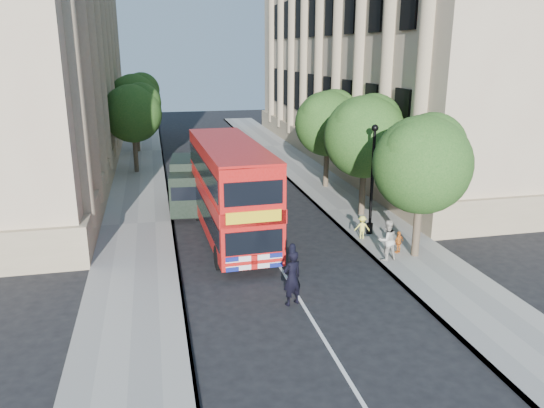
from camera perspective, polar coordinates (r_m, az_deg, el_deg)
ground at (r=18.80m, az=3.27°, el=-10.64°), size 120.00×120.00×0.00m
pavement_right at (r=29.34m, az=8.75°, el=-0.59°), size 3.50×80.00×0.12m
pavement_left at (r=27.44m, az=-14.26°, el=-2.12°), size 3.50×80.00×0.12m
building_right at (r=44.14m, az=12.61°, el=16.62°), size 12.00×38.00×18.00m
building_left at (r=41.10m, az=-26.52°, el=15.40°), size 12.00×38.00×18.00m
tree_right_near at (r=22.24m, az=15.93°, el=4.65°), size 4.00×4.00×6.08m
tree_right_mid at (r=27.54m, az=10.05°, el=7.60°), size 4.20×4.20×6.37m
tree_right_far at (r=33.12m, az=6.04°, el=8.98°), size 4.00×4.00×6.15m
tree_left_far at (r=38.35m, az=-14.72°, el=9.74°), size 4.00×4.00×6.30m
tree_left_back at (r=46.29m, az=-14.49°, el=11.14°), size 4.20×4.20×6.65m
lamp_post at (r=24.86m, az=10.70°, el=2.07°), size 0.32×0.32×5.16m
double_decker_bus at (r=24.11m, az=-4.49°, el=1.69°), size 2.88×9.63×4.41m
box_van at (r=29.03m, az=-8.77°, el=1.89°), size 2.43×5.03×2.79m
police_constable at (r=18.31m, az=2.17°, el=-7.95°), size 0.85×0.71×1.99m
woman_pedestrian at (r=22.29m, az=12.27°, el=-3.81°), size 0.92×0.76×1.73m
child_a at (r=23.27m, az=13.47°, el=-4.00°), size 0.62×0.46×0.97m
child_b at (r=24.68m, az=9.67°, el=-2.47°), size 0.77×0.55×1.07m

